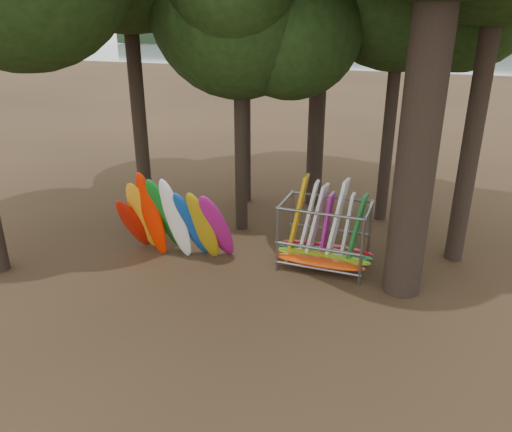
% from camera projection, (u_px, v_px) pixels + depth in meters
% --- Properties ---
extents(ground, '(120.00, 120.00, 0.00)m').
position_uv_depth(ground, '(249.00, 279.00, 14.70)').
color(ground, '#47331E').
rests_on(ground, ground).
extents(lake, '(160.00, 160.00, 0.00)m').
position_uv_depth(lake, '(411.00, 72.00, 66.80)').
color(lake, gray).
rests_on(lake, ground).
extents(far_shore, '(160.00, 4.00, 4.00)m').
position_uv_depth(far_shore, '(430.00, 40.00, 109.46)').
color(far_shore, black).
rests_on(far_shore, ground).
extents(oak_5, '(6.45, 6.45, 10.26)m').
position_uv_depth(oak_5, '(239.00, 8.00, 15.46)').
color(oak_5, black).
rests_on(oak_5, ground).
extents(kayak_row, '(3.65, 2.03, 3.17)m').
position_uv_depth(kayak_row, '(174.00, 221.00, 15.32)').
color(kayak_row, '#B71508').
rests_on(kayak_row, ground).
extents(storage_rack, '(2.99, 1.58, 2.84)m').
position_uv_depth(storage_rack, '(324.00, 238.00, 15.10)').
color(storage_rack, slate).
rests_on(storage_rack, ground).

